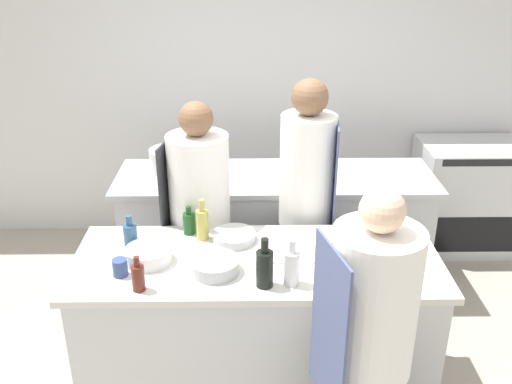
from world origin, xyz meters
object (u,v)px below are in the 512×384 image
at_px(bowl_ceramic_blue, 382,249).
at_px(bottle_wine, 265,267).
at_px(chef_at_pass_far, 200,228).
at_px(chef_at_stove, 306,211).
at_px(bottle_cooking_oil, 202,223).
at_px(bowl_mixing_large, 234,237).
at_px(bottle_water, 130,236).
at_px(bowl_wooden_salad, 148,255).
at_px(bottle_olive_oil, 189,223).
at_px(stockpot, 170,160).
at_px(bottle_sauce, 292,267).
at_px(cup, 120,267).
at_px(bowl_prep_small, 215,266).
at_px(chef_at_prep_near, 367,355).
at_px(bottle_vinegar, 138,277).
at_px(oven_range, 468,196).

bearing_deg(bowl_ceramic_blue, bottle_wine, -156.38).
bearing_deg(chef_at_pass_far, chef_at_stove, -71.29).
xyz_separation_m(bottle_cooking_oil, bowl_mixing_large, (0.19, -0.03, -0.07)).
distance_m(bottle_water, bowl_mixing_large, 0.60).
bearing_deg(chef_at_stove, bowl_wooden_salad, -47.89).
relative_size(bottle_olive_oil, stockpot, 0.58).
bearing_deg(bowl_wooden_salad, bottle_sauce, -16.65).
distance_m(bowl_ceramic_blue, cup, 1.44).
distance_m(bowl_mixing_large, cup, 0.70).
distance_m(chef_at_pass_far, bowl_prep_small, 0.69).
xyz_separation_m(bottle_sauce, stockpot, (-0.81, 1.56, -0.02)).
bearing_deg(bowl_ceramic_blue, stockpot, 136.47).
xyz_separation_m(chef_at_stove, bottle_water, (-1.05, -0.51, 0.10)).
xyz_separation_m(bottle_sauce, bowl_wooden_salad, (-0.77, 0.23, -0.06)).
distance_m(bowl_prep_small, stockpot, 1.50).
distance_m(bowl_mixing_large, bowl_wooden_salad, 0.52).
bearing_deg(bowl_mixing_large, bowl_ceramic_blue, -12.09).
bearing_deg(bowl_ceramic_blue, bottle_water, 176.23).
bearing_deg(bowl_ceramic_blue, chef_at_prep_near, -106.57).
distance_m(bottle_sauce, bowl_wooden_salad, 0.81).
height_order(chef_at_pass_far, bowl_wooden_salad, chef_at_pass_far).
xyz_separation_m(bowl_mixing_large, stockpot, (-0.51, 1.10, 0.06)).
bearing_deg(bottle_olive_oil, bowl_wooden_salad, -121.13).
height_order(bottle_olive_oil, bottle_cooking_oil, bottle_cooking_oil).
xyz_separation_m(bowl_prep_small, bowl_wooden_salad, (-0.37, 0.11, 0.00)).
xyz_separation_m(bottle_wine, bottle_cooking_oil, (-0.35, 0.50, -0.01)).
distance_m(bottle_vinegar, bowl_wooden_salad, 0.28).
xyz_separation_m(bottle_olive_oil, bottle_cooking_oil, (0.09, -0.07, 0.03)).
height_order(chef_at_prep_near, bottle_olive_oil, chef_at_prep_near).
distance_m(chef_at_pass_far, bowl_mixing_large, 0.42).
height_order(bottle_olive_oil, bottle_wine, bottle_wine).
height_order(bottle_vinegar, bottle_cooking_oil, bottle_cooking_oil).
xyz_separation_m(chef_at_stove, bowl_prep_small, (-0.56, -0.77, 0.06)).
bearing_deg(bottle_vinegar, cup, 131.62).
relative_size(bottle_vinegar, bowl_ceramic_blue, 0.93).
xyz_separation_m(oven_range, bowl_prep_small, (-2.10, -1.90, 0.48)).
bearing_deg(bottle_wine, cup, 172.09).
bearing_deg(bottle_cooking_oil, bottle_sauce, -44.65).
height_order(bottle_vinegar, bottle_sauce, bottle_sauce).
distance_m(bottle_cooking_oil, bowl_prep_small, 0.38).
height_order(chef_at_pass_far, bottle_water, chef_at_pass_far).
xyz_separation_m(bowl_prep_small, cup, (-0.50, -0.03, 0.01)).
relative_size(chef_at_pass_far, bottle_wine, 6.12).
bearing_deg(chef_at_prep_near, bowl_prep_small, 38.05).
bearing_deg(bowl_mixing_large, oven_range, 37.85).
xyz_separation_m(bottle_water, bowl_prep_small, (0.49, -0.25, -0.05)).
distance_m(chef_at_stove, bottle_vinegar, 1.32).
xyz_separation_m(bottle_sauce, bowl_mixing_large, (-0.30, 0.46, -0.08)).
relative_size(bottle_sauce, bowl_wooden_salad, 1.01).
relative_size(bottle_olive_oil, bowl_mixing_large, 0.71).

